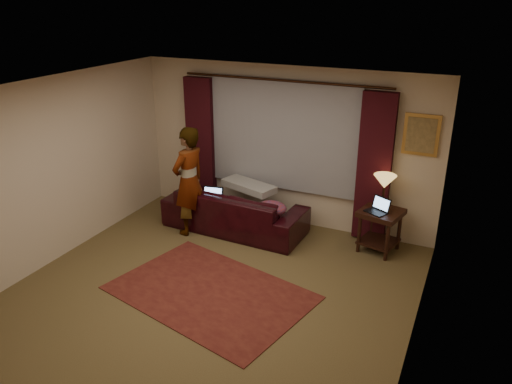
% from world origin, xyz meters
% --- Properties ---
extents(floor, '(5.00, 5.00, 0.01)m').
position_xyz_m(floor, '(0.00, 0.00, -0.01)').
color(floor, brown).
rests_on(floor, ground).
extents(ceiling, '(5.00, 5.00, 0.02)m').
position_xyz_m(ceiling, '(0.00, 0.00, 2.60)').
color(ceiling, silver).
rests_on(ceiling, ground).
extents(wall_back, '(5.00, 0.02, 2.60)m').
position_xyz_m(wall_back, '(0.00, 2.50, 1.30)').
color(wall_back, beige).
rests_on(wall_back, ground).
extents(wall_front, '(5.00, 0.02, 2.60)m').
position_xyz_m(wall_front, '(0.00, -2.50, 1.30)').
color(wall_front, beige).
rests_on(wall_front, ground).
extents(wall_left, '(0.02, 5.00, 2.60)m').
position_xyz_m(wall_left, '(-2.50, 0.00, 1.30)').
color(wall_left, beige).
rests_on(wall_left, ground).
extents(wall_right, '(0.02, 5.00, 2.60)m').
position_xyz_m(wall_right, '(2.50, 0.00, 1.30)').
color(wall_right, beige).
rests_on(wall_right, ground).
extents(sheer_curtain, '(2.50, 0.05, 1.80)m').
position_xyz_m(sheer_curtain, '(0.00, 2.44, 1.50)').
color(sheer_curtain, '#919299').
rests_on(sheer_curtain, wall_back).
extents(drape_left, '(0.50, 0.14, 2.30)m').
position_xyz_m(drape_left, '(-1.50, 2.39, 1.18)').
color(drape_left, black).
rests_on(drape_left, floor).
extents(drape_right, '(0.50, 0.14, 2.30)m').
position_xyz_m(drape_right, '(1.50, 2.39, 1.18)').
color(drape_right, black).
rests_on(drape_right, floor).
extents(curtain_rod, '(0.04, 0.04, 3.40)m').
position_xyz_m(curtain_rod, '(0.00, 2.39, 2.38)').
color(curtain_rod, black).
rests_on(curtain_rod, wall_back).
extents(picture_frame, '(0.50, 0.04, 0.60)m').
position_xyz_m(picture_frame, '(2.10, 2.47, 1.75)').
color(picture_frame, gold).
rests_on(picture_frame, wall_back).
extents(sofa, '(2.34, 1.08, 0.93)m').
position_xyz_m(sofa, '(-0.57, 1.82, 0.46)').
color(sofa, black).
rests_on(sofa, floor).
extents(throw_blanket, '(0.99, 0.63, 0.11)m').
position_xyz_m(throw_blanket, '(-0.44, 2.09, 0.94)').
color(throw_blanket, '#9F9D98').
rests_on(throw_blanket, sofa).
extents(clothing_pile, '(0.52, 0.44, 0.20)m').
position_xyz_m(clothing_pile, '(0.15, 1.68, 0.56)').
color(clothing_pile, brown).
rests_on(clothing_pile, sofa).
extents(laptop_sofa, '(0.39, 0.42, 0.24)m').
position_xyz_m(laptop_sofa, '(-0.90, 1.64, 0.59)').
color(laptop_sofa, black).
rests_on(laptop_sofa, sofa).
extents(area_rug, '(2.80, 2.18, 0.01)m').
position_xyz_m(area_rug, '(-0.01, 0.02, 0.01)').
color(area_rug, maroon).
rests_on(area_rug, floor).
extents(end_table, '(0.68, 0.68, 0.66)m').
position_xyz_m(end_table, '(1.72, 2.08, 0.33)').
color(end_table, black).
rests_on(end_table, floor).
extents(tiffany_lamp, '(0.38, 0.38, 0.53)m').
position_xyz_m(tiffany_lamp, '(1.71, 2.16, 0.92)').
color(tiffany_lamp, olive).
rests_on(tiffany_lamp, end_table).
extents(laptop_table, '(0.41, 0.43, 0.22)m').
position_xyz_m(laptop_table, '(1.66, 1.98, 0.77)').
color(laptop_table, black).
rests_on(laptop_table, end_table).
extents(person, '(0.61, 0.61, 1.75)m').
position_xyz_m(person, '(-1.17, 1.44, 0.87)').
color(person, '#9F9D98').
rests_on(person, floor).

